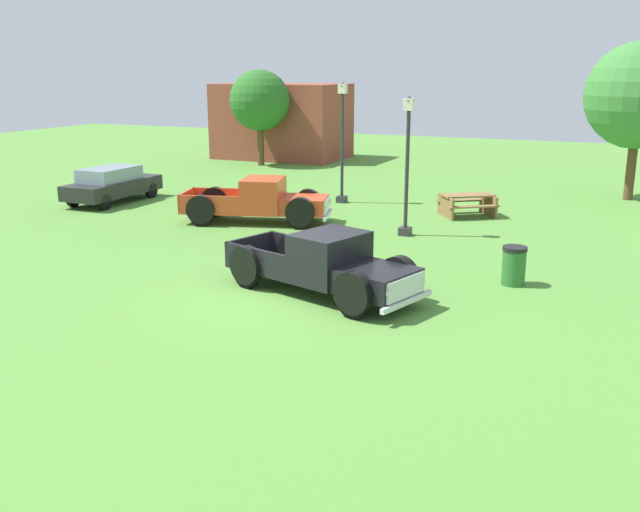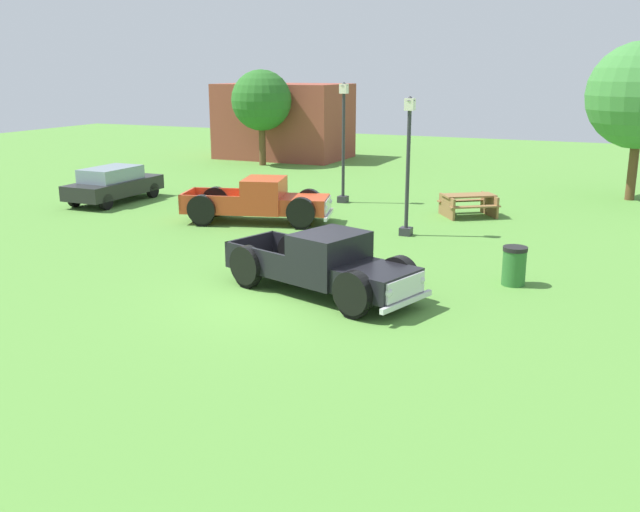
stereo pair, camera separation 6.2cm
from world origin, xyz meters
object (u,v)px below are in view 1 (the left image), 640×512
Objects in this scene: pickup_truck_behind_left at (265,202)px; oak_tree_west at (639,96)px; sedan_distant_b at (112,184)px; lamp_post_far at (342,141)px; picnic_table at (467,202)px; oak_tree_east at (260,101)px; lamp_post_near at (407,164)px; trash_can at (514,265)px; pickup_truck_foreground at (332,267)px.

oak_tree_west is at bearing 41.08° from pickup_truck_behind_left.
sedan_distant_b is 20.67m from oak_tree_west.
pickup_truck_behind_left is at bearing -101.71° from lamp_post_far.
picnic_table is 8.58m from oak_tree_west.
sedan_distant_b is 12.34m from oak_tree_east.
oak_tree_west is at bearing 26.89° from lamp_post_far.
lamp_post_far is 1.97× the size of picnic_table.
lamp_post_near reaches higher than trash_can.
pickup_truck_behind_left is 7.31m from sedan_distant_b.
lamp_post_near is (12.14, -0.84, 1.52)m from sedan_distant_b.
picnic_table is 0.46× the size of oak_tree_east.
trash_can is (16.10, -4.86, -0.24)m from sedan_distant_b.
oak_tree_west reaches higher than lamp_post_far.
pickup_truck_behind_left is at bearing -147.16° from picnic_table.
pickup_truck_behind_left is 1.23× the size of lamp_post_near.
pickup_truck_behind_left is 15.10m from oak_tree_east.
oak_tree_east is at bearing 133.90° from lamp_post_far.
oak_tree_east reaches higher than lamp_post_far.
sedan_distant_b is (-7.25, 0.96, -0.00)m from pickup_truck_behind_left.
sedan_distant_b is 16.82m from trash_can.
oak_tree_east is at bearing 133.49° from trash_can.
pickup_truck_behind_left is 5.54× the size of trash_can.
oak_tree_east is (-8.14, 8.46, 1.01)m from lamp_post_far.
sedan_distant_b is at bearing 176.05° from lamp_post_near.
oak_tree_west reaches higher than trash_can.
pickup_truck_foreground reaches higher than trash_can.
pickup_truck_foreground is 0.84× the size of oak_tree_west.
trash_can is at bearing -46.51° from oak_tree_east.
oak_tree_east is (-12.37, 19.54, 2.70)m from pickup_truck_foreground.
lamp_post_far is 0.75× the size of oak_tree_west.
picnic_table is 0.38× the size of oak_tree_west.
pickup_truck_behind_left reaches higher than picnic_table.
lamp_post_far is 5.45m from picnic_table.
lamp_post_near is (-0.29, 6.65, 1.53)m from pickup_truck_foreground.
trash_can is 0.19× the size of oak_tree_east.
trash_can is (3.96, -4.03, -1.76)m from lamp_post_near.
pickup_truck_foreground is 23.28m from oak_tree_east.
oak_tree_west is at bearing 69.80° from pickup_truck_foreground.
sedan_distant_b reaches higher than trash_can.
lamp_post_far is at bearing 172.39° from picnic_table.
lamp_post_near is 5.92m from trash_can.
lamp_post_near reaches higher than sedan_distant_b.
lamp_post_near is 5.93m from lamp_post_far.
pickup_truck_foreground is 4.52m from trash_can.
lamp_post_near is 0.70× the size of oak_tree_west.
oak_tree_east is (-7.19, 13.01, 2.69)m from pickup_truck_behind_left.
sedan_distant_b is 0.96× the size of lamp_post_near.
lamp_post_far is at bearing 78.29° from pickup_truck_behind_left.
pickup_truck_foreground is 2.22× the size of picnic_table.
oak_tree_west reaches higher than pickup_truck_foreground.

